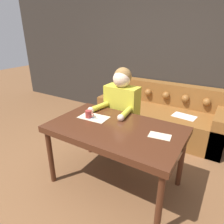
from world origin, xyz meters
The scene contains 9 objects.
ground_plane centered at (0.00, 0.00, 0.00)m, with size 16.00×16.00×0.00m, color brown.
wall_back centered at (0.00, 2.11, 1.30)m, with size 8.00×0.06×2.60m.
dining_table centered at (0.05, 0.10, 0.68)m, with size 1.43×0.85×0.75m.
couch centered at (0.06, 1.67, 0.30)m, with size 2.07×0.89×0.82m.
person centered at (-0.20, 0.66, 0.67)m, with size 0.51×0.59×1.27m.
pattern_paper_main centered at (-0.30, 0.17, 0.75)m, with size 0.35×0.22×0.00m.
pattern_paper_offcut centered at (0.52, 0.15, 0.75)m, with size 0.23×0.16×0.00m.
scissors centered at (-0.29, 0.15, 0.75)m, with size 0.22×0.13×0.01m.
mug centered at (-0.34, 0.13, 0.80)m, with size 0.11×0.08×0.09m.
Camera 1 is at (1.02, -1.54, 1.72)m, focal length 32.00 mm.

